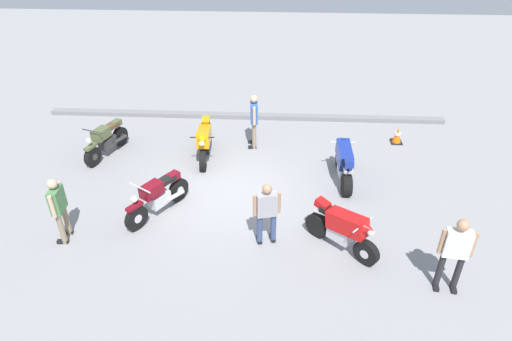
# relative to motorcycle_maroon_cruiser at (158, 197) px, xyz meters

# --- Properties ---
(ground_plane) EXTENTS (40.00, 40.00, 0.00)m
(ground_plane) POSITION_rel_motorcycle_maroon_cruiser_xyz_m (1.75, 1.01, -0.52)
(ground_plane) COLOR gray
(curb_edge) EXTENTS (14.00, 0.30, 0.15)m
(curb_edge) POSITION_rel_motorcycle_maroon_cruiser_xyz_m (1.75, 5.61, -0.45)
(curb_edge) COLOR gray
(curb_edge) RESTS_ON ground
(motorcycle_maroon_cruiser) EXTENTS (1.23, 1.83, 1.09)m
(motorcycle_maroon_cruiser) POSITION_rel_motorcycle_maroon_cruiser_xyz_m (0.00, 0.00, 0.00)
(motorcycle_maroon_cruiser) COLOR black
(motorcycle_maroon_cruiser) RESTS_ON ground
(motorcycle_blue_sportbike) EXTENTS (0.70, 1.96, 1.14)m
(motorcycle_blue_sportbike) POSITION_rel_motorcycle_maroon_cruiser_xyz_m (4.81, 1.77, 0.07)
(motorcycle_blue_sportbike) COLOR black
(motorcycle_blue_sportbike) RESTS_ON ground
(motorcycle_olive_vintage) EXTENTS (0.93, 1.90, 1.07)m
(motorcycle_olive_vintage) POSITION_rel_motorcycle_maroon_cruiser_xyz_m (-2.27, 2.83, -0.03)
(motorcycle_olive_vintage) COLOR black
(motorcycle_olive_vintage) RESTS_ON ground
(motorcycle_red_sportbike) EXTENTS (1.57, 1.45, 1.14)m
(motorcycle_red_sportbike) POSITION_rel_motorcycle_maroon_cruiser_xyz_m (4.47, -1.07, 0.07)
(motorcycle_red_sportbike) COLOR black
(motorcycle_red_sportbike) RESTS_ON ground
(motorcycle_orange_sportbike) EXTENTS (0.70, 1.96, 1.14)m
(motorcycle_orange_sportbike) POSITION_rel_motorcycle_maroon_cruiser_xyz_m (0.76, 2.78, 0.07)
(motorcycle_orange_sportbike) COLOR black
(motorcycle_orange_sportbike) RESTS_ON ground
(person_in_green_shirt) EXTENTS (0.33, 0.65, 1.69)m
(person_in_green_shirt) POSITION_rel_motorcycle_maroon_cruiser_xyz_m (-1.97, -1.07, 0.44)
(person_in_green_shirt) COLOR gray
(person_in_green_shirt) RESTS_ON ground
(person_in_gray_shirt) EXTENTS (0.64, 0.39, 1.64)m
(person_in_gray_shirt) POSITION_rel_motorcycle_maroon_cruiser_xyz_m (2.75, -0.94, 0.41)
(person_in_gray_shirt) COLOR #384772
(person_in_gray_shirt) RESTS_ON ground
(person_in_blue_shirt) EXTENTS (0.34, 0.67, 1.74)m
(person_in_blue_shirt) POSITION_rel_motorcycle_maroon_cruiser_xyz_m (2.20, 3.62, 0.48)
(person_in_blue_shirt) COLOR gray
(person_in_blue_shirt) RESTS_ON ground
(person_in_white_shirt) EXTENTS (0.68, 0.36, 1.78)m
(person_in_white_shirt) POSITION_rel_motorcycle_maroon_cruiser_xyz_m (6.52, -2.14, 0.51)
(person_in_white_shirt) COLOR #262628
(person_in_white_shirt) RESTS_ON ground
(traffic_cone) EXTENTS (0.36, 0.36, 0.53)m
(traffic_cone) POSITION_rel_motorcycle_maroon_cruiser_xyz_m (6.80, 4.07, -0.26)
(traffic_cone) COLOR black
(traffic_cone) RESTS_ON ground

